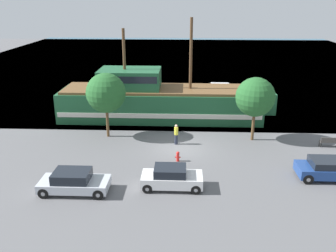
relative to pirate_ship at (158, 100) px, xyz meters
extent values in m
plane|color=#5B5B5E|center=(2.29, -7.83, -1.86)|extent=(160.00, 160.00, 0.00)
plane|color=#38667F|center=(2.29, 36.17, -1.86)|extent=(80.00, 80.00, 0.00)
cube|color=#1E5633|center=(0.22, 0.00, -0.43)|extent=(19.66, 4.95, 2.86)
cube|color=silver|center=(0.22, 0.00, -0.86)|extent=(19.27, 5.03, 0.45)
cube|color=#1E5633|center=(10.65, 0.00, 0.00)|extent=(1.40, 2.72, 2.00)
cube|color=brown|center=(0.22, 0.00, 1.12)|extent=(18.87, 4.55, 0.25)
cube|color=#1E5633|center=(-2.73, 0.00, 2.16)|extent=(5.90, 3.96, 1.83)
cube|color=black|center=(-2.73, 0.00, 2.44)|extent=(5.60, 4.02, 0.66)
cylinder|color=#4C331E|center=(3.17, 0.00, 4.60)|extent=(0.28, 0.28, 6.70)
cylinder|color=#4C331E|center=(-3.22, 0.00, 4.09)|extent=(0.28, 0.28, 5.69)
cube|color=maroon|center=(7.31, 8.62, -1.36)|extent=(5.49, 1.95, 1.00)
cube|color=silver|center=(6.90, 8.62, -0.53)|extent=(2.20, 1.52, 0.66)
cube|color=black|center=(7.56, 8.62, -0.53)|extent=(0.12, 1.37, 0.53)
cube|color=#2D333D|center=(9.84, 5.92, -1.37)|extent=(5.89, 2.19, 0.97)
cube|color=silver|center=(9.40, 5.92, -0.34)|extent=(2.35, 1.71, 1.10)
cube|color=black|center=(10.10, 5.92, -0.34)|extent=(0.12, 1.53, 0.88)
cube|color=navy|center=(12.26, -12.64, -1.27)|extent=(3.98, 1.95, 0.66)
cube|color=black|center=(12.14, -12.64, -0.71)|extent=(2.07, 1.75, 0.47)
cylinder|color=black|center=(10.75, -13.52, -1.51)|extent=(0.69, 0.22, 0.69)
cylinder|color=gray|center=(10.75, -13.52, -1.51)|extent=(0.26, 0.25, 0.26)
cylinder|color=black|center=(10.75, -11.76, -1.51)|extent=(0.69, 0.22, 0.69)
cylinder|color=gray|center=(10.75, -11.76, -1.51)|extent=(0.26, 0.25, 0.26)
cube|color=white|center=(1.90, -14.40, -1.29)|extent=(3.88, 1.73, 0.68)
cube|color=black|center=(1.78, -14.40, -0.68)|extent=(2.02, 1.56, 0.53)
cylinder|color=black|center=(3.40, -15.18, -1.55)|extent=(0.62, 0.22, 0.62)
cylinder|color=gray|center=(3.40, -15.18, -1.55)|extent=(0.23, 0.25, 0.23)
cylinder|color=black|center=(3.40, -13.62, -1.55)|extent=(0.62, 0.22, 0.62)
cylinder|color=gray|center=(3.40, -13.62, -1.55)|extent=(0.23, 0.25, 0.23)
cylinder|color=black|center=(0.39, -15.18, -1.55)|extent=(0.62, 0.22, 0.62)
cylinder|color=gray|center=(0.39, -15.18, -1.55)|extent=(0.23, 0.25, 0.23)
cylinder|color=black|center=(0.39, -13.62, -1.55)|extent=(0.62, 0.22, 0.62)
cylinder|color=gray|center=(0.39, -13.62, -1.55)|extent=(0.23, 0.25, 0.23)
cube|color=#B7BCC6|center=(-4.16, -15.21, -1.33)|extent=(4.29, 1.93, 0.56)
cube|color=black|center=(-4.29, -15.21, -0.75)|extent=(2.23, 1.74, 0.60)
cylinder|color=black|center=(-2.49, -16.09, -1.53)|extent=(0.67, 0.22, 0.67)
cylinder|color=gray|center=(-2.49, -16.09, -1.53)|extent=(0.25, 0.25, 0.25)
cylinder|color=black|center=(-2.49, -14.34, -1.53)|extent=(0.67, 0.22, 0.67)
cylinder|color=gray|center=(-2.49, -14.34, -1.53)|extent=(0.25, 0.25, 0.25)
cylinder|color=black|center=(-5.84, -16.09, -1.53)|extent=(0.67, 0.22, 0.67)
cylinder|color=gray|center=(-5.84, -16.09, -1.53)|extent=(0.25, 0.25, 0.25)
cylinder|color=black|center=(-5.84, -14.34, -1.53)|extent=(0.67, 0.22, 0.67)
cylinder|color=gray|center=(-5.84, -14.34, -1.53)|extent=(0.25, 0.25, 0.25)
cylinder|color=red|center=(2.19, -10.30, -1.58)|extent=(0.22, 0.22, 0.56)
sphere|color=red|center=(2.19, -10.30, -1.22)|extent=(0.25, 0.25, 0.25)
cylinder|color=red|center=(2.03, -10.30, -1.55)|extent=(0.10, 0.09, 0.09)
cylinder|color=red|center=(2.35, -10.30, -1.55)|extent=(0.10, 0.09, 0.09)
cube|color=#4C4742|center=(14.69, -6.91, -1.43)|extent=(1.99, 0.45, 0.05)
cube|color=#4C4742|center=(14.69, -7.10, -1.21)|extent=(1.99, 0.06, 0.40)
cube|color=#2D2D2D|center=(13.76, -6.91, -1.66)|extent=(0.12, 0.36, 0.40)
cylinder|color=#232838|center=(1.98, -6.92, -1.44)|extent=(0.27, 0.27, 0.84)
cylinder|color=gold|center=(1.98, -6.92, -0.70)|extent=(0.32, 0.32, 0.64)
sphere|color=tan|center=(1.98, -6.92, -0.27)|extent=(0.23, 0.23, 0.23)
cylinder|color=brown|center=(-4.02, -5.35, -0.62)|extent=(0.24, 0.24, 2.48)
sphere|color=#235B28|center=(-4.02, -5.35, 2.06)|extent=(3.37, 3.37, 3.37)
cylinder|color=brown|center=(8.45, -5.63, -0.67)|extent=(0.24, 0.24, 2.38)
sphere|color=#235B28|center=(8.45, -5.63, 1.91)|extent=(3.26, 3.26, 3.26)
camera|label=1|loc=(2.60, -35.78, 9.78)|focal=40.00mm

